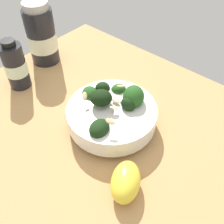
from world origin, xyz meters
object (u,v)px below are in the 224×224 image
object	(u,v)px
bottle_tall	(17,65)
lemon_wedge	(126,182)
bottle_short	(42,36)
bowl_of_broccoli	(112,113)

from	to	relation	value
bottle_tall	lemon_wedge	bearing A→B (deg)	-98.35
lemon_wedge	bottle_short	world-z (taller)	bottle_short
bottle_tall	bottle_short	size ratio (longest dim) A/B	0.76
lemon_wedge	bottle_tall	distance (cm)	37.46
lemon_wedge	bottle_short	size ratio (longest dim) A/B	0.49
bowl_of_broccoli	bottle_short	bearing A→B (deg)	78.13
lemon_wedge	bottle_tall	world-z (taller)	bottle_tall
bowl_of_broccoli	bottle_tall	size ratio (longest dim) A/B	1.48
lemon_wedge	bottle_tall	bearing A→B (deg)	81.65
lemon_wedge	bowl_of_broccoli	bearing A→B (deg)	49.40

